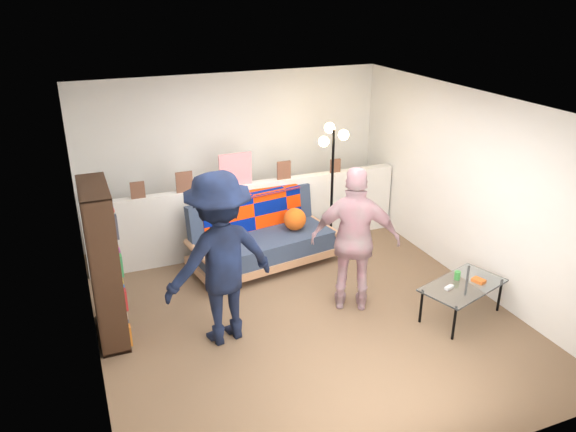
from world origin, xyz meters
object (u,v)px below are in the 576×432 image
object	(u,v)px
coffee_table	(463,286)
person_right	(355,240)
person_left	(220,259)
bookshelf	(104,269)
futon_sofa	(262,238)
floor_lamp	(332,162)

from	to	relation	value
coffee_table	person_right	xyz separation A→B (m)	(-1.04, 0.66, 0.47)
person_left	bookshelf	bearing A→B (deg)	-35.61
person_right	person_left	bearing A→B (deg)	28.93
bookshelf	futon_sofa	bearing A→B (deg)	24.45
bookshelf	person_left	world-z (taller)	person_left
bookshelf	floor_lamp	xyz separation A→B (m)	(3.15, 1.08, 0.48)
floor_lamp	person_right	world-z (taller)	floor_lamp
futon_sofa	person_left	world-z (taller)	person_left
person_left	person_right	world-z (taller)	person_left
person_left	person_right	distance (m)	1.58
futon_sofa	person_right	bearing A→B (deg)	-66.80
bookshelf	person_right	xyz separation A→B (m)	(2.69, -0.48, 0.06)
futon_sofa	bookshelf	size ratio (longest dim) A/B	1.20
futon_sofa	coffee_table	xyz separation A→B (m)	(1.65, -2.09, 0.00)
bookshelf	person_right	size ratio (longest dim) A/B	1.00
person_right	bookshelf	bearing A→B (deg)	18.16
person_left	futon_sofa	bearing A→B (deg)	-135.36
futon_sofa	coffee_table	world-z (taller)	futon_sofa
coffee_table	person_left	xyz separation A→B (m)	(-2.62, 0.64, 0.55)
coffee_table	bookshelf	bearing A→B (deg)	163.02
coffee_table	person_right	size ratio (longest dim) A/B	0.64
bookshelf	person_left	bearing A→B (deg)	-24.09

